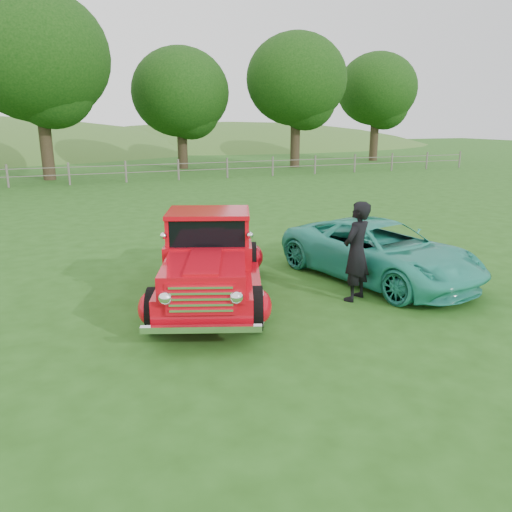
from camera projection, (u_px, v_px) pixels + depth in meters
name	position (u px, v px, depth m)	size (l,w,h in m)	color
ground	(310.00, 329.00, 8.41)	(140.00, 140.00, 0.00)	#224D14
distant_hills	(53.00, 187.00, 61.35)	(116.00, 60.00, 18.00)	#396123
fence_line	(126.00, 172.00, 27.93)	(48.00, 0.12, 1.20)	#686258
tree_near_west	(37.00, 56.00, 27.54)	(8.00, 8.00, 10.42)	#302318
tree_near_east	(180.00, 92.00, 34.77)	(6.80, 6.80, 8.33)	#302318
tree_mid_east	(296.00, 80.00, 35.61)	(7.20, 7.20, 9.44)	#302318
tree_far_east	(377.00, 89.00, 41.62)	(6.60, 6.60, 8.86)	#302318
red_pickup	(210.00, 260.00, 9.63)	(3.40, 5.28, 1.78)	black
teal_sedan	(379.00, 251.00, 10.90)	(2.14, 4.65, 1.29)	teal
man	(356.00, 252.00, 9.57)	(0.71, 0.47, 1.95)	black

